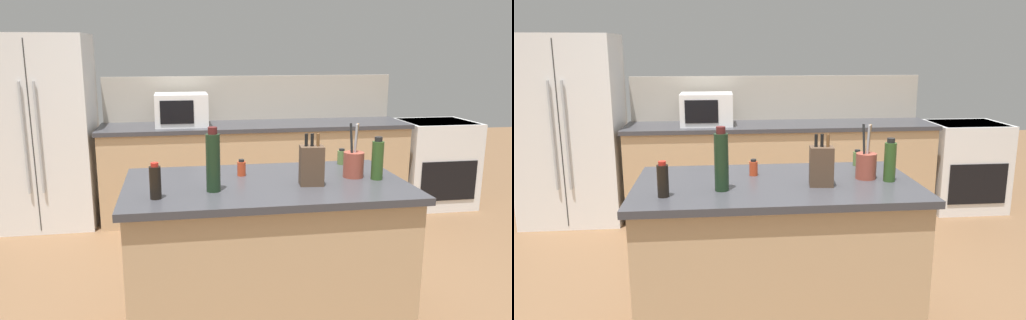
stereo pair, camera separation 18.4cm
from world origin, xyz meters
The scene contains 13 objects.
back_counter_run centered at (0.30, 2.20, 0.47)m, with size 3.08×0.66×0.94m.
wall_backsplash centered at (0.30, 2.52, 1.17)m, with size 3.04×0.03×0.46m, color #B2A899.
kitchen_island centered at (0.00, 0.00, 0.47)m, with size 1.60×0.91×0.94m.
refrigerator centered at (-1.75, 2.25, 0.91)m, with size 0.94×0.75×1.82m.
range_oven centered at (2.26, 2.20, 0.47)m, with size 0.76×0.65×0.92m.
microwave centered at (-0.44, 2.20, 1.10)m, with size 0.50×0.39×0.31m.
knife_block centered at (0.24, -0.10, 1.05)m, with size 0.14×0.11×0.29m.
utensil_crock centered at (0.53, 0.03, 1.02)m, with size 0.12×0.12×0.32m.
olive_oil_bottle centered at (0.65, -0.04, 1.06)m, with size 0.07×0.07×0.25m.
soy_sauce_bottle centered at (-0.61, -0.23, 1.03)m, with size 0.06×0.06×0.19m.
wine_bottle centered at (-0.31, -0.14, 1.10)m, with size 0.08×0.08×0.35m.
spice_jar_oregano centered at (0.57, 0.36, 0.99)m, with size 0.06×0.06×0.10m.
spice_jar_paprika centered at (-0.12, 0.16, 0.99)m, with size 0.05×0.05×0.10m.
Camera 1 is at (-0.50, -2.70, 1.69)m, focal length 35.00 mm.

